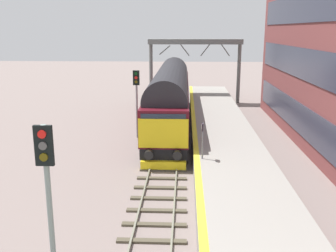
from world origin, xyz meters
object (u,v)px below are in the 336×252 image
Objects in this scene: diesel_locomotive at (171,94)px; platform_number_sign at (202,135)px; signal_post_mid at (137,95)px; signal_post_near at (49,199)px.

diesel_locomotive is 11.13× the size of platform_number_sign.
signal_post_mid is (-2.18, -3.57, 0.50)m from diesel_locomotive.
diesel_locomotive is 4.22m from signal_post_mid.
signal_post_near is 10.93m from platform_number_sign.
signal_post_mid is 8.50m from platform_number_sign.
signal_post_mid is at bearing -121.38° from diesel_locomotive.
diesel_locomotive reaches higher than signal_post_mid.
signal_post_near reaches higher than signal_post_mid.
signal_post_near is 17.40m from signal_post_mid.
diesel_locomotive is 21.10m from signal_post_near.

